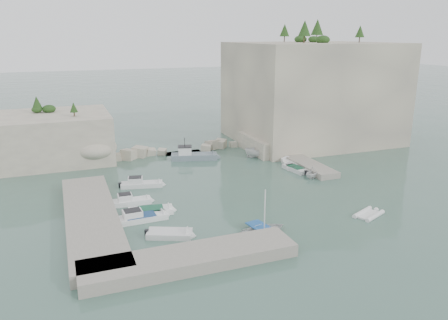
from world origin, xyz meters
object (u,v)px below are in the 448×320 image
object	(u,v)px
tender_east_a	(313,177)
tender_east_b	(296,171)
motorboat_e	(170,236)
tender_east_d	(260,157)
motorboat_b	(131,204)
inflatable_dinghy	(368,216)
motorboat_d	(141,221)
motorboat_c	(151,213)
rowboat	(264,234)
work_boat	(194,159)
tender_east_c	(289,166)
motorboat_a	(142,187)

from	to	relation	value
tender_east_a	tender_east_b	world-z (taller)	tender_east_a
motorboat_e	tender_east_d	world-z (taller)	tender_east_d
motorboat_b	inflatable_dinghy	distance (m)	25.88
motorboat_d	tender_east_a	xyz separation A→B (m)	(24.06, 5.80, 0.00)
motorboat_b	tender_east_d	world-z (taller)	tender_east_d
motorboat_b	motorboat_c	distance (m)	3.70
tender_east_a	motorboat_c	bearing A→B (deg)	78.39
tender_east_a	tender_east_b	size ratio (longest dim) A/B	0.70
tender_east_a	tender_east_d	size ratio (longest dim) A/B	0.65
motorboat_d	motorboat_c	bearing A→B (deg)	45.89
motorboat_b	rowboat	size ratio (longest dim) A/B	1.03
work_boat	rowboat	bearing A→B (deg)	-77.30
motorboat_d	motorboat_e	world-z (taller)	motorboat_d
motorboat_b	tender_east_c	bearing A→B (deg)	17.35
motorboat_c	inflatable_dinghy	distance (m)	23.05
motorboat_b	rowboat	distance (m)	16.20
motorboat_c	tender_east_a	distance (m)	23.10
tender_east_d	tender_east_c	bearing A→B (deg)	-153.44
rowboat	tender_east_d	world-z (taller)	tender_east_d
motorboat_b	tender_east_a	xyz separation A→B (m)	(24.22, 0.89, 0.00)
motorboat_c	motorboat_e	distance (m)	6.18
tender_east_b	tender_east_c	bearing A→B (deg)	-18.97
motorboat_a	motorboat_c	world-z (taller)	motorboat_a
tender_east_c	tender_east_d	distance (m)	6.08
motorboat_a	tender_east_b	bearing A→B (deg)	9.01
motorboat_a	inflatable_dinghy	bearing A→B (deg)	-28.50
motorboat_a	work_boat	size ratio (longest dim) A/B	0.74
motorboat_d	rowboat	world-z (taller)	motorboat_d
tender_east_a	motorboat_d	bearing A→B (deg)	81.31
tender_east_d	work_boat	bearing A→B (deg)	83.60
motorboat_b	tender_east_c	distance (m)	24.86
motorboat_e	tender_east_d	size ratio (longest dim) A/B	0.93
motorboat_b	motorboat_d	distance (m)	4.92
tender_east_a	tender_east_d	distance (m)	11.85
inflatable_dinghy	tender_east_c	size ratio (longest dim) A/B	0.72
tender_east_a	tender_east_c	distance (m)	5.89
motorboat_a	tender_east_d	xyz separation A→B (m)	(19.76, 7.11, 0.00)
motorboat_d	motorboat_a	bearing A→B (deg)	76.15
motorboat_c	motorboat_d	distance (m)	2.05
work_boat	motorboat_b	bearing A→B (deg)	-113.02
inflatable_dinghy	tender_east_b	bearing A→B (deg)	63.62
motorboat_c	rowboat	distance (m)	12.70
motorboat_e	tender_east_d	distance (m)	29.72
motorboat_b	motorboat_c	xyz separation A→B (m)	(1.52, -3.37, 0.00)
tender_east_b	motorboat_a	bearing A→B (deg)	77.38
motorboat_b	tender_east_a	world-z (taller)	tender_east_a
motorboat_e	tender_east_a	distance (m)	24.51
work_boat	inflatable_dinghy	bearing A→B (deg)	-52.76
motorboat_c	tender_east_a	size ratio (longest dim) A/B	1.60
tender_east_d	work_boat	world-z (taller)	work_boat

